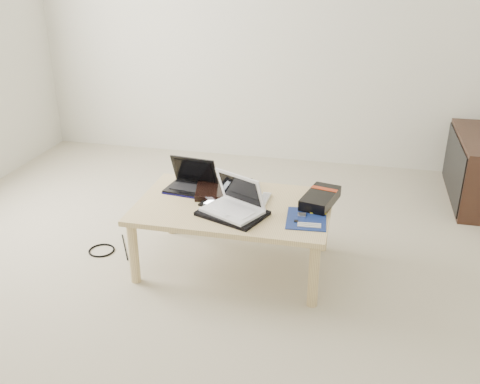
% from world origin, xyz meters
% --- Properties ---
extents(ground, '(4.00, 4.00, 0.00)m').
position_xyz_m(ground, '(0.00, 0.00, 0.00)').
color(ground, beige).
rests_on(ground, ground).
extents(coffee_table, '(1.10, 0.70, 0.40)m').
position_xyz_m(coffee_table, '(0.20, 0.15, 0.35)').
color(coffee_table, '#D6BE81').
rests_on(coffee_table, ground).
extents(book, '(0.39, 0.34, 0.03)m').
position_xyz_m(book, '(0.11, 0.30, 0.42)').
color(book, black).
rests_on(book, coffee_table).
extents(netbook, '(0.31, 0.24, 0.20)m').
position_xyz_m(netbook, '(-0.09, 0.30, 0.44)').
color(netbook, black).
rests_on(netbook, coffee_table).
extents(tablet, '(0.30, 0.26, 0.01)m').
position_xyz_m(tablet, '(0.16, 0.14, 0.41)').
color(tablet, black).
rests_on(tablet, coffee_table).
extents(remote, '(0.06, 0.22, 0.02)m').
position_xyz_m(remote, '(0.36, 0.21, 0.41)').
color(remote, silver).
rests_on(remote, coffee_table).
extents(neoprene_sleeve, '(0.41, 0.36, 0.02)m').
position_xyz_m(neoprene_sleeve, '(0.23, 0.01, 0.41)').
color(neoprene_sleeve, black).
rests_on(neoprene_sleeve, coffee_table).
extents(white_laptop, '(0.37, 0.33, 0.21)m').
position_xyz_m(white_laptop, '(0.24, 0.03, 0.46)').
color(white_laptop, white).
rests_on(white_laptop, neoprene_sleeve).
extents(motherboard, '(0.23, 0.28, 0.01)m').
position_xyz_m(motherboard, '(0.63, 0.05, 0.40)').
color(motherboard, '#0C1C4F').
rests_on(motherboard, coffee_table).
extents(gpu_box, '(0.22, 0.33, 0.07)m').
position_xyz_m(gpu_box, '(0.68, 0.27, 0.43)').
color(gpu_box, black).
rests_on(gpu_box, coffee_table).
extents(cable_coil, '(0.11, 0.11, 0.01)m').
position_xyz_m(cable_coil, '(0.12, 0.15, 0.41)').
color(cable_coil, black).
rests_on(cable_coil, coffee_table).
extents(floor_cable_coil, '(0.18, 0.18, 0.01)m').
position_xyz_m(floor_cable_coil, '(-0.64, 0.11, 0.01)').
color(floor_cable_coil, black).
rests_on(floor_cable_coil, ground).
extents(floor_cable_trail, '(0.17, 0.29, 0.01)m').
position_xyz_m(floor_cable_trail, '(-0.52, 0.19, 0.00)').
color(floor_cable_trail, black).
rests_on(floor_cable_trail, ground).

